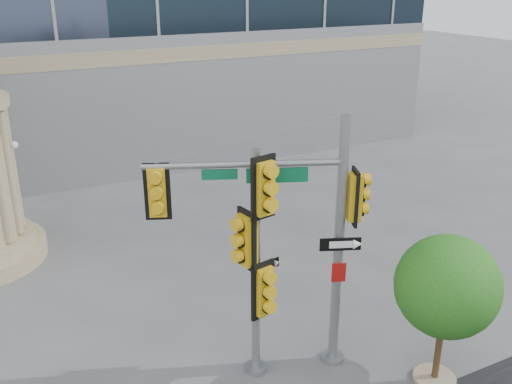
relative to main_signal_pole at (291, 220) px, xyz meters
name	(u,v)px	position (x,y,z in m)	size (l,w,h in m)	color
ground	(283,370)	(-0.26, -0.22, -3.59)	(120.00, 120.00, 0.00)	#545456
main_signal_pole	(291,220)	(0.00, 0.00, 0.00)	(4.26, 2.06, 5.80)	slate
secondary_signal_pole	(257,252)	(-0.83, -0.07, -0.52)	(0.95, 0.69, 5.22)	slate
street_tree	(447,289)	(2.61, -2.01, -1.32)	(2.22, 2.17, 3.46)	gray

